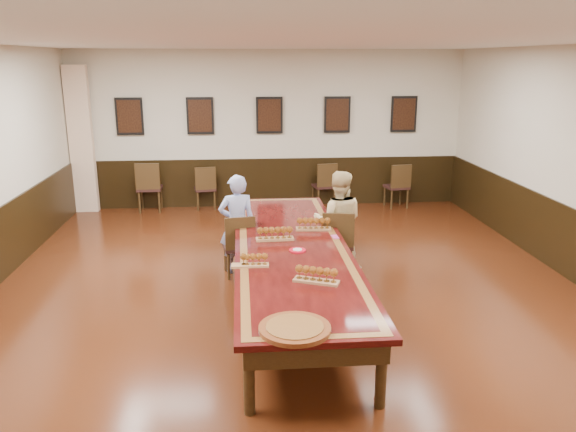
{
  "coord_description": "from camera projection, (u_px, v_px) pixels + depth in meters",
  "views": [
    {
      "loc": [
        -0.61,
        -6.61,
        2.99
      ],
      "look_at": [
        0.0,
        0.5,
        1.0
      ],
      "focal_mm": 35.0,
      "sensor_mm": 36.0,
      "label": 1
    }
  ],
  "objects": [
    {
      "name": "floor",
      "position": [
        291.0,
        302.0,
        7.2
      ],
      "size": [
        8.0,
        10.0,
        0.02
      ],
      "primitive_type": "cube",
      "color": "black",
      "rests_on": "ground"
    },
    {
      "name": "ceiling",
      "position": [
        292.0,
        40.0,
        6.33
      ],
      "size": [
        8.0,
        10.0,
        0.02
      ],
      "primitive_type": "cube",
      "color": "white",
      "rests_on": "floor"
    },
    {
      "name": "wall_back",
      "position": [
        269.0,
        130.0,
        11.57
      ],
      "size": [
        8.0,
        0.02,
        3.2
      ],
      "primitive_type": "cube",
      "color": "beige",
      "rests_on": "floor"
    },
    {
      "name": "chair_man",
      "position": [
        239.0,
        244.0,
        7.99
      ],
      "size": [
        0.49,
        0.52,
        0.91
      ],
      "primitive_type": null,
      "rotation": [
        0.0,
        0.0,
        3.29
      ],
      "color": "black",
      "rests_on": "floor"
    },
    {
      "name": "chair_woman",
      "position": [
        338.0,
        242.0,
        8.04
      ],
      "size": [
        0.52,
        0.55,
        0.95
      ],
      "primitive_type": null,
      "rotation": [
        0.0,
        0.0,
        2.97
      ],
      "color": "black",
      "rests_on": "floor"
    },
    {
      "name": "spare_chair_a",
      "position": [
        150.0,
        186.0,
        11.38
      ],
      "size": [
        0.49,
        0.53,
        1.02
      ],
      "primitive_type": null,
      "rotation": [
        0.0,
        0.0,
        3.16
      ],
      "color": "black",
      "rests_on": "floor"
    },
    {
      "name": "spare_chair_b",
      "position": [
        205.0,
        187.0,
        11.6
      ],
      "size": [
        0.49,
        0.52,
        0.9
      ],
      "primitive_type": null,
      "rotation": [
        0.0,
        0.0,
        3.31
      ],
      "color": "black",
      "rests_on": "floor"
    },
    {
      "name": "spare_chair_c",
      "position": [
        324.0,
        184.0,
        11.78
      ],
      "size": [
        0.52,
        0.55,
        0.94
      ],
      "primitive_type": null,
      "rotation": [
        0.0,
        0.0,
        3.34
      ],
      "color": "black",
      "rests_on": "floor"
    },
    {
      "name": "spare_chair_d",
      "position": [
        397.0,
        185.0,
        11.7
      ],
      "size": [
        0.5,
        0.54,
        0.93
      ],
      "primitive_type": null,
      "rotation": [
        0.0,
        0.0,
        3.3
      ],
      "color": "black",
      "rests_on": "floor"
    },
    {
      "name": "person_man",
      "position": [
        237.0,
        224.0,
        8.01
      ],
      "size": [
        0.57,
        0.42,
        1.45
      ],
      "primitive_type": "imported",
      "rotation": [
        0.0,
        0.0,
        3.29
      ],
      "color": "#4D63C1",
      "rests_on": "floor"
    },
    {
      "name": "person_woman",
      "position": [
        338.0,
        222.0,
        8.07
      ],
      "size": [
        0.82,
        0.69,
        1.49
      ],
      "primitive_type": "imported",
      "rotation": [
        0.0,
        0.0,
        2.97
      ],
      "color": "beige",
      "rests_on": "floor"
    },
    {
      "name": "pink_phone",
      "position": [
        335.0,
        237.0,
        7.33
      ],
      "size": [
        0.09,
        0.16,
        0.01
      ],
      "primitive_type": "cube",
      "rotation": [
        0.0,
        0.0,
        0.08
      ],
      "color": "#CC4490",
      "rests_on": "conference_table"
    },
    {
      "name": "curtain",
      "position": [
        81.0,
        140.0,
        11.12
      ],
      "size": [
        0.45,
        0.18,
        2.9
      ],
      "primitive_type": "cube",
      "color": "beige",
      "rests_on": "floor"
    },
    {
      "name": "wainscoting",
      "position": [
        291.0,
        265.0,
        7.06
      ],
      "size": [
        8.0,
        10.0,
        1.0
      ],
      "color": "black",
      "rests_on": "floor"
    },
    {
      "name": "conference_table",
      "position": [
        291.0,
        257.0,
        7.03
      ],
      "size": [
        1.4,
        5.0,
        0.76
      ],
      "color": "black",
      "rests_on": "floor"
    },
    {
      "name": "posters",
      "position": [
        269.0,
        115.0,
        11.42
      ],
      "size": [
        6.14,
        0.04,
        0.74
      ],
      "color": "black",
      "rests_on": "wall_back"
    },
    {
      "name": "flight_a",
      "position": [
        275.0,
        234.0,
        7.19
      ],
      "size": [
        0.49,
        0.17,
        0.18
      ],
      "color": "#93643D",
      "rests_on": "conference_table"
    },
    {
      "name": "flight_b",
      "position": [
        314.0,
        224.0,
        7.62
      ],
      "size": [
        0.49,
        0.18,
        0.18
      ],
      "color": "#93643D",
      "rests_on": "conference_table"
    },
    {
      "name": "flight_c",
      "position": [
        251.0,
        260.0,
        6.28
      ],
      "size": [
        0.43,
        0.14,
        0.16
      ],
      "color": "#93643D",
      "rests_on": "conference_table"
    },
    {
      "name": "flight_d",
      "position": [
        316.0,
        275.0,
        5.82
      ],
      "size": [
        0.49,
        0.32,
        0.18
      ],
      "color": "#93643D",
      "rests_on": "conference_table"
    },
    {
      "name": "red_plate_grp",
      "position": [
        297.0,
        250.0,
        6.8
      ],
      "size": [
        0.2,
        0.2,
        0.03
      ],
      "color": "red",
      "rests_on": "conference_table"
    },
    {
      "name": "carved_platter",
      "position": [
        295.0,
        328.0,
        4.8
      ],
      "size": [
        0.71,
        0.71,
        0.05
      ],
      "color": "#592711",
      "rests_on": "conference_table"
    }
  ]
}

